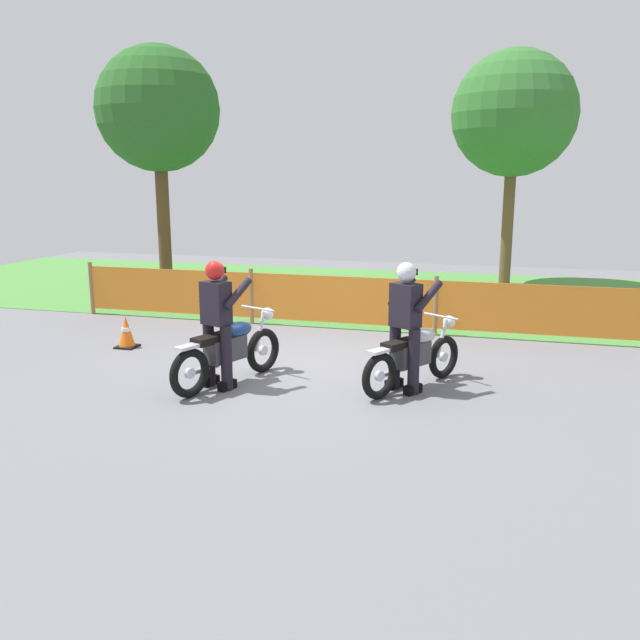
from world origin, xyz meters
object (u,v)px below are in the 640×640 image
object	(u,v)px
motorcycle_trailing	(414,356)
motorcycle_lead	(229,350)
rider_trailing	(406,322)
traffic_cone	(126,332)
rider_lead	(217,320)

from	to	relation	value
motorcycle_trailing	motorcycle_lead	bearing A→B (deg)	133.26
motorcycle_lead	rider_trailing	xyz separation A→B (m)	(2.32, 0.32, 0.45)
motorcycle_trailing	traffic_cone	xyz separation A→B (m)	(-4.77, 0.85, -0.18)
traffic_cone	rider_lead	bearing A→B (deg)	-33.39
motorcycle_lead	rider_trailing	size ratio (longest dim) A/B	1.13
motorcycle_lead	rider_lead	xyz separation A→B (m)	(-0.07, -0.18, 0.45)
motorcycle_lead	motorcycle_trailing	distance (m)	2.46
rider_lead	traffic_cone	world-z (taller)	rider_lead
traffic_cone	rider_trailing	bearing A→B (deg)	-12.12
rider_lead	rider_trailing	bearing A→B (deg)	-56.32
motorcycle_trailing	rider_lead	size ratio (longest dim) A/B	0.99
motorcycle_lead	motorcycle_trailing	bearing A→B (deg)	-57.02
rider_lead	traffic_cone	size ratio (longest dim) A/B	3.19
motorcycle_trailing	traffic_cone	distance (m)	4.85
motorcycle_lead	rider_trailing	world-z (taller)	rider_trailing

